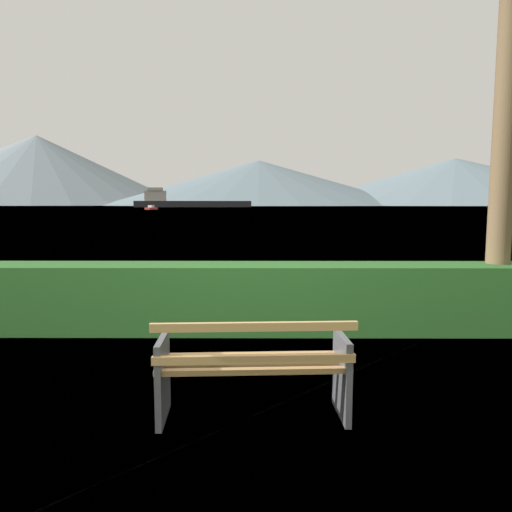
{
  "coord_description": "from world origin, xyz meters",
  "views": [
    {
      "loc": [
        0.05,
        -3.72,
        1.74
      ],
      "look_at": [
        0.0,
        4.53,
        0.83
      ],
      "focal_mm": 33.08,
      "sensor_mm": 36.0,
      "label": 1
    }
  ],
  "objects": [
    {
      "name": "distant_hills",
      "position": [
        -58.85,
        567.92,
        34.21
      ],
      "size": [
        876.14,
        417.59,
        86.93
      ],
      "color": "gray",
      "rests_on": "ground_plane"
    },
    {
      "name": "hedge_row",
      "position": [
        0.0,
        2.64,
        0.46
      ],
      "size": [
        9.7,
        0.76,
        0.92
      ],
      "primitive_type": "cube",
      "color": "#2D6B28",
      "rests_on": "ground_plane"
    },
    {
      "name": "fishing_boat_near",
      "position": [
        -32.82,
        140.85,
        0.47
      ],
      "size": [
        3.05,
        5.42,
        1.35
      ],
      "color": "#B2332D",
      "rests_on": "water_surface"
    },
    {
      "name": "ground_plane",
      "position": [
        0.0,
        0.0,
        0.0
      ],
      "size": [
        1400.0,
        1400.0,
        0.0
      ],
      "primitive_type": "plane",
      "color": "#567A38"
    },
    {
      "name": "park_bench",
      "position": [
        0.0,
        -0.06,
        0.42
      ],
      "size": [
        1.57,
        0.64,
        0.87
      ],
      "color": "tan",
      "rests_on": "ground_plane"
    },
    {
      "name": "water_surface",
      "position": [
        0.0,
        307.94,
        0.0
      ],
      "size": [
        620.0,
        620.0,
        0.0
      ],
      "primitive_type": "plane",
      "color": "#7A99A8",
      "rests_on": "ground_plane"
    },
    {
      "name": "cargo_ship_large",
      "position": [
        -39.56,
        248.16,
        2.85
      ],
      "size": [
        61.94,
        18.38,
        10.19
      ],
      "color": "#232328",
      "rests_on": "water_surface"
    }
  ]
}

